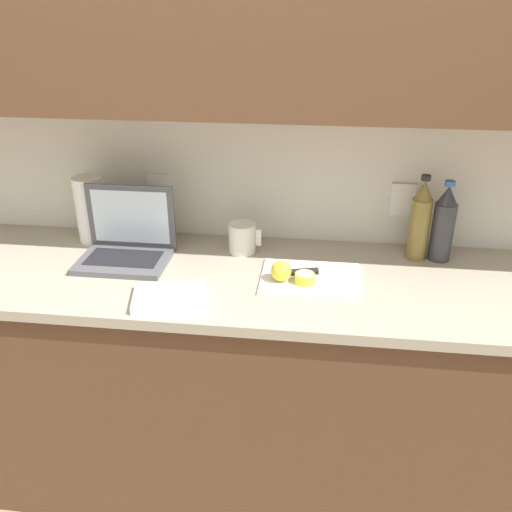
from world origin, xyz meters
The scene contains 13 objects.
ground_plane centered at (0.00, 0.00, 0.00)m, with size 12.00×12.00×0.00m, color #847056.
wall_back centered at (0.00, 0.25, 1.56)m, with size 5.20×0.38×2.60m.
counter_unit centered at (-0.02, 0.00, 0.47)m, with size 2.32×0.64×0.91m.
laptop centered at (-0.28, 0.08, 0.97)m, with size 0.32×0.24×0.25m.
cutting_board centered at (0.38, -0.01, 0.92)m, with size 0.33×0.25×0.01m, color silver.
knife centered at (0.38, 0.02, 0.93)m, with size 0.26×0.09×0.02m.
lemon_half_cut centered at (0.36, -0.04, 0.94)m, with size 0.06×0.06×0.03m.
lemon_whole_beside centered at (0.28, -0.04, 0.95)m, with size 0.07×0.07×0.07m.
bottle_green_soda centered at (0.74, 0.21, 1.05)m, with size 0.07×0.07×0.31m.
bottle_oil_tall centered at (0.82, 0.21, 1.05)m, with size 0.08×0.08×0.29m.
measuring_cup centered at (0.12, 0.18, 0.97)m, with size 0.12×0.10×0.11m.
paper_towel_roll centered at (-0.45, 0.21, 1.04)m, with size 0.11×0.11×0.25m.
dish_towel centered at (-0.05, -0.19, 0.92)m, with size 0.22×0.16×0.02m, color white.
Camera 1 is at (0.39, -1.60, 1.77)m, focal length 38.00 mm.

